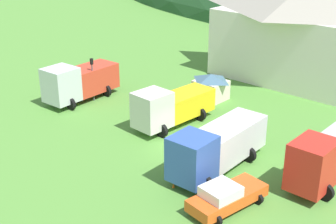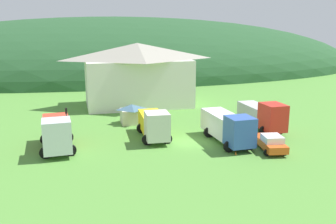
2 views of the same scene
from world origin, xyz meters
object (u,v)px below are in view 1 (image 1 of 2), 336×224
(play_shed_cream, at_px, (211,86))
(service_pickup_orange, at_px, (226,196))
(flatbed_truck_yellow, at_px, (170,106))
(box_truck_blue, at_px, (216,146))
(crane_truck_red, at_px, (327,156))
(traffic_cone_near_pickup, at_px, (173,187))
(tow_truck_silver, at_px, (79,81))
(depot_building, at_px, (297,33))
(traffic_light_west, at_px, (93,75))

(play_shed_cream, bearing_deg, service_pickup_orange, -49.54)
(flatbed_truck_yellow, xyz_separation_m, box_truck_blue, (7.11, -3.33, 0.09))
(crane_truck_red, xyz_separation_m, traffic_cone_near_pickup, (-6.58, -7.17, -1.80))
(flatbed_truck_yellow, bearing_deg, service_pickup_orange, 60.15)
(tow_truck_silver, relative_size, crane_truck_red, 0.91)
(depot_building, xyz_separation_m, box_truck_blue, (5.77, -20.98, -3.05))
(crane_truck_red, bearing_deg, flatbed_truck_yellow, -89.59)
(depot_building, bearing_deg, traffic_cone_near_pickup, -78.13)
(box_truck_blue, height_order, service_pickup_orange, box_truck_blue)
(flatbed_truck_yellow, relative_size, service_pickup_orange, 1.45)
(depot_building, relative_size, crane_truck_red, 2.03)
(traffic_light_west, bearing_deg, depot_building, 60.45)
(depot_building, bearing_deg, box_truck_blue, -74.63)
(tow_truck_silver, bearing_deg, traffic_cone_near_pickup, 68.35)
(flatbed_truck_yellow, bearing_deg, crane_truck_red, 94.00)
(flatbed_truck_yellow, xyz_separation_m, service_pickup_orange, (10.25, -6.52, -0.88))
(depot_building, relative_size, flatbed_truck_yellow, 2.19)
(tow_truck_silver, height_order, traffic_cone_near_pickup, tow_truck_silver)
(play_shed_cream, xyz_separation_m, traffic_cone_near_pickup, (7.79, -13.88, -1.26))
(tow_truck_silver, bearing_deg, flatbed_truck_yellow, 94.68)
(traffic_light_west, bearing_deg, flatbed_truck_yellow, 3.59)
(flatbed_truck_yellow, bearing_deg, traffic_cone_near_pickup, 46.05)
(box_truck_blue, relative_size, crane_truck_red, 1.04)
(service_pickup_orange, bearing_deg, tow_truck_silver, -95.43)
(depot_building, height_order, box_truck_blue, depot_building)
(depot_building, relative_size, play_shed_cream, 5.73)
(depot_building, relative_size, tow_truck_silver, 2.24)
(box_truck_blue, relative_size, traffic_light_west, 2.10)
(depot_building, height_order, play_shed_cream, depot_building)
(play_shed_cream, height_order, tow_truck_silver, tow_truck_silver)
(crane_truck_red, height_order, traffic_cone_near_pickup, crane_truck_red)
(tow_truck_silver, height_order, service_pickup_orange, tow_truck_silver)
(flatbed_truck_yellow, relative_size, traffic_light_west, 1.88)
(flatbed_truck_yellow, distance_m, traffic_cone_near_pickup, 9.60)
(tow_truck_silver, relative_size, box_truck_blue, 0.87)
(box_truck_blue, bearing_deg, traffic_light_west, -102.27)
(tow_truck_silver, bearing_deg, play_shed_cream, 130.80)
(crane_truck_red, relative_size, traffic_cone_near_pickup, 13.08)
(service_pickup_orange, relative_size, traffic_light_west, 1.29)
(traffic_light_west, bearing_deg, service_pickup_orange, -17.21)
(depot_building, distance_m, box_truck_blue, 21.97)
(depot_building, xyz_separation_m, flatbed_truck_yellow, (-1.34, -17.65, -3.14))
(play_shed_cream, relative_size, traffic_cone_near_pickup, 4.64)
(depot_building, xyz_separation_m, play_shed_cream, (-2.64, -10.62, -3.59))
(crane_truck_red, bearing_deg, service_pickup_orange, -23.37)
(crane_truck_red, xyz_separation_m, service_pickup_orange, (-2.82, -6.84, -0.98))
(depot_building, distance_m, tow_truck_silver, 22.37)
(flatbed_truck_yellow, xyz_separation_m, traffic_cone_near_pickup, (6.49, -6.86, -1.71))
(flatbed_truck_yellow, bearing_deg, box_truck_blue, 67.48)
(box_truck_blue, bearing_deg, depot_building, -167.13)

